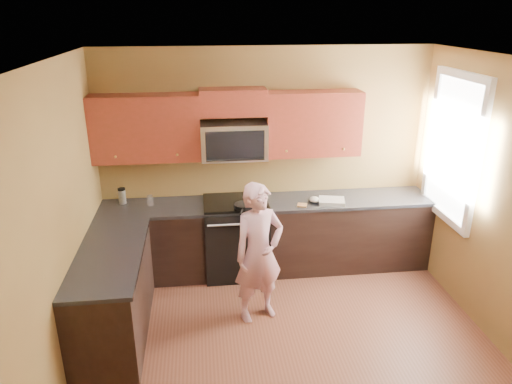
{
  "coord_description": "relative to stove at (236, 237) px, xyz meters",
  "views": [
    {
      "loc": [
        -0.79,
        -3.53,
        3.07
      ],
      "look_at": [
        -0.2,
        1.3,
        1.2
      ],
      "focal_mm": 33.25,
      "sensor_mm": 36.0,
      "label": 1
    }
  ],
  "objects": [
    {
      "name": "floor",
      "position": [
        0.4,
        -1.68,
        -0.47
      ],
      "size": [
        4.0,
        4.0,
        0.0
      ],
      "primitive_type": "plane",
      "color": "brown",
      "rests_on": "ground"
    },
    {
      "name": "ceiling",
      "position": [
        0.4,
        -1.68,
        2.23
      ],
      "size": [
        4.0,
        4.0,
        0.0
      ],
      "primitive_type": "plane",
      "rotation": [
        3.14,
        0.0,
        0.0
      ],
      "color": "white",
      "rests_on": "ground"
    },
    {
      "name": "wall_back",
      "position": [
        0.4,
        0.32,
        0.88
      ],
      "size": [
        4.0,
        0.0,
        4.0
      ],
      "primitive_type": "plane",
      "rotation": [
        1.57,
        0.0,
        0.0
      ],
      "color": "brown",
      "rests_on": "ground"
    },
    {
      "name": "wall_left",
      "position": [
        -1.6,
        -1.68,
        0.88
      ],
      "size": [
        0.0,
        4.0,
        4.0
      ],
      "primitive_type": "plane",
      "rotation": [
        1.57,
        0.0,
        1.57
      ],
      "color": "brown",
      "rests_on": "ground"
    },
    {
      "name": "cabinet_back_run",
      "position": [
        0.4,
        0.02,
        -0.03
      ],
      "size": [
        4.0,
        0.6,
        0.88
      ],
      "primitive_type": "cube",
      "color": "black",
      "rests_on": "floor"
    },
    {
      "name": "cabinet_left_run",
      "position": [
        -1.3,
        -1.08,
        -0.03
      ],
      "size": [
        0.6,
        1.6,
        0.88
      ],
      "primitive_type": "cube",
      "color": "black",
      "rests_on": "floor"
    },
    {
      "name": "countertop_back",
      "position": [
        0.4,
        0.01,
        0.43
      ],
      "size": [
        4.0,
        0.62,
        0.04
      ],
      "primitive_type": "cube",
      "color": "black",
      "rests_on": "cabinet_back_run"
    },
    {
      "name": "countertop_left",
      "position": [
        -1.29,
        -1.08,
        0.43
      ],
      "size": [
        0.62,
        1.6,
        0.04
      ],
      "primitive_type": "cube",
      "color": "black",
      "rests_on": "cabinet_left_run"
    },
    {
      "name": "stove",
      "position": [
        0.0,
        0.0,
        0.0
      ],
      "size": [
        0.76,
        0.65,
        0.95
      ],
      "primitive_type": null,
      "color": "black",
      "rests_on": "floor"
    },
    {
      "name": "microwave",
      "position": [
        0.0,
        0.12,
        0.97
      ],
      "size": [
        0.76,
        0.4,
        0.42
      ],
      "primitive_type": null,
      "color": "silver",
      "rests_on": "wall_back"
    },
    {
      "name": "upper_cab_left",
      "position": [
        -0.99,
        0.16,
        0.97
      ],
      "size": [
        1.22,
        0.33,
        0.75
      ],
      "primitive_type": null,
      "color": "maroon",
      "rests_on": "wall_back"
    },
    {
      "name": "upper_cab_right",
      "position": [
        0.94,
        0.16,
        0.97
      ],
      "size": [
        1.12,
        0.33,
        0.75
      ],
      "primitive_type": null,
      "color": "maroon",
      "rests_on": "wall_back"
    },
    {
      "name": "upper_cab_over_mw",
      "position": [
        0.0,
        0.16,
        1.62
      ],
      "size": [
        0.76,
        0.33,
        0.3
      ],
      "primitive_type": "cube",
      "color": "maroon",
      "rests_on": "wall_back"
    },
    {
      "name": "window",
      "position": [
        2.38,
        -0.48,
        1.17
      ],
      "size": [
        0.06,
        1.06,
        1.66
      ],
      "primitive_type": null,
      "color": "white",
      "rests_on": "wall_right"
    },
    {
      "name": "woman",
      "position": [
        0.16,
        -0.95,
        0.28
      ],
      "size": [
        0.64,
        0.53,
        1.5
      ],
      "primitive_type": "imported",
      "rotation": [
        0.0,
        0.0,
        0.35
      ],
      "color": "#D2698C",
      "rests_on": "floor"
    },
    {
      "name": "frying_pan",
      "position": [
        0.08,
        -0.22,
        0.47
      ],
      "size": [
        0.33,
        0.45,
        0.05
      ],
      "primitive_type": null,
      "rotation": [
        0.0,
        0.0,
        -0.27
      ],
      "color": "black",
      "rests_on": "stove"
    },
    {
      "name": "butter_tub",
      "position": [
        0.25,
        -0.08,
        0.45
      ],
      "size": [
        0.13,
        0.13,
        0.08
      ],
      "primitive_type": null,
      "rotation": [
        0.0,
        0.0,
        -0.17
      ],
      "color": "gold",
      "rests_on": "countertop_back"
    },
    {
      "name": "toast_slice",
      "position": [
        0.77,
        -0.17,
        0.45
      ],
      "size": [
        0.14,
        0.14,
        0.01
      ],
      "primitive_type": "cube",
      "rotation": [
        0.0,
        0.0,
        -0.3
      ],
      "color": "#B27F47",
      "rests_on": "countertop_back"
    },
    {
      "name": "napkin_a",
      "position": [
        0.31,
        -0.05,
        0.48
      ],
      "size": [
        0.14,
        0.15,
        0.06
      ],
      "primitive_type": "ellipsoid",
      "rotation": [
        0.0,
        0.0,
        -0.31
      ],
      "color": "silver",
      "rests_on": "countertop_back"
    },
    {
      "name": "napkin_b",
      "position": [
        0.94,
        -0.07,
        0.48
      ],
      "size": [
        0.15,
        0.16,
        0.07
      ],
      "primitive_type": "ellipsoid",
      "rotation": [
        0.0,
        0.0,
        -0.26
      ],
      "color": "silver",
      "rests_on": "countertop_back"
    },
    {
      "name": "dish_towel",
      "position": [
        1.14,
        -0.13,
        0.47
      ],
      "size": [
        0.35,
        0.3,
        0.05
      ],
      "primitive_type": "cube",
      "rotation": [
        0.0,
        0.0,
        -0.24
      ],
      "color": "silver",
      "rests_on": "countertop_back"
    },
    {
      "name": "travel_mug",
      "position": [
        -1.33,
        0.17,
        0.45
      ],
      "size": [
        0.1,
        0.1,
        0.19
      ],
      "primitive_type": null,
      "rotation": [
        0.0,
        0.0,
        -0.19
      ],
      "color": "silver",
      "rests_on": "countertop_back"
    },
    {
      "name": "glass_a",
      "position": [
        -1.0,
        0.07,
        0.51
      ],
      "size": [
        0.08,
        0.08,
        0.12
      ],
      "primitive_type": "cylinder",
      "rotation": [
        0.0,
        0.0,
        -0.17
      ],
      "color": "silver",
      "rests_on": "countertop_back"
    }
  ]
}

